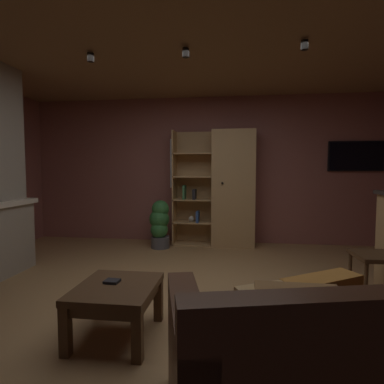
{
  "coord_description": "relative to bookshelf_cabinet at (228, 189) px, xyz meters",
  "views": [
    {
      "loc": [
        0.44,
        -2.97,
        1.29
      ],
      "look_at": [
        0.0,
        0.4,
        1.05
      ],
      "focal_mm": 29.76,
      "sensor_mm": 36.0,
      "label": 1
    }
  ],
  "objects": [
    {
      "name": "floor",
      "position": [
        -0.35,
        -2.41,
        -0.97
      ],
      "size": [
        6.36,
        5.3,
        0.02
      ],
      "primitive_type": "cube",
      "color": "#A37A4C",
      "rests_on": "ground"
    },
    {
      "name": "track_light_spot_2",
      "position": [
        -0.4,
        -2.08,
        1.52
      ],
      "size": [
        0.07,
        0.07,
        0.09
      ],
      "primitive_type": "cylinder",
      "color": "black"
    },
    {
      "name": "wall_back",
      "position": [
        -0.35,
        0.27,
        0.32
      ],
      "size": [
        6.48,
        0.06,
        2.55
      ],
      "primitive_type": "cube",
      "color": "#8E544C",
      "rests_on": "ground"
    },
    {
      "name": "table_book_0",
      "position": [
        -0.84,
        -3.05,
        -0.54
      ],
      "size": [
        0.12,
        0.1,
        0.02
      ],
      "primitive_type": "cube",
      "rotation": [
        0.0,
        0.0,
        -0.07
      ],
      "color": "black",
      "rests_on": "coffee_table"
    },
    {
      "name": "ceiling",
      "position": [
        -0.35,
        -2.41,
        1.6
      ],
      "size": [
        6.36,
        5.3,
        0.02
      ],
      "primitive_type": "cube",
      "color": "#8E6B47"
    },
    {
      "name": "potted_floor_plant",
      "position": [
        -1.1,
        -0.33,
        -0.55
      ],
      "size": [
        0.33,
        0.34,
        0.79
      ],
      "color": "#4C4C51",
      "rests_on": "ground"
    },
    {
      "name": "window_pane_back",
      "position": [
        -0.7,
        0.24,
        0.44
      ],
      "size": [
        0.68,
        0.01,
        0.87
      ],
      "primitive_type": "cube",
      "color": "white"
    },
    {
      "name": "leather_couch",
      "position": [
        0.56,
        -3.84,
        -0.65
      ],
      "size": [
        1.73,
        1.23,
        0.84
      ],
      "color": "#4C2D1E",
      "rests_on": "ground"
    },
    {
      "name": "track_light_spot_1",
      "position": [
        -1.43,
        -2.07,
        1.52
      ],
      "size": [
        0.07,
        0.07,
        0.09
      ],
      "primitive_type": "cylinder",
      "color": "black"
    },
    {
      "name": "track_light_spot_3",
      "position": [
        0.76,
        -2.13,
        1.52
      ],
      "size": [
        0.07,
        0.07,
        0.09
      ],
      "primitive_type": "cylinder",
      "color": "black"
    },
    {
      "name": "wall_mounted_tv",
      "position": [
        2.1,
        0.21,
        0.55
      ],
      "size": [
        0.88,
        0.06,
        0.5
      ],
      "color": "black"
    },
    {
      "name": "bookshelf_cabinet",
      "position": [
        0.0,
        0.0,
        0.0
      ],
      "size": [
        1.37,
        0.41,
        1.94
      ],
      "color": "tan",
      "rests_on": "ground"
    },
    {
      "name": "coffee_table",
      "position": [
        -0.79,
        -3.1,
        -0.64
      ],
      "size": [
        0.59,
        0.68,
        0.41
      ],
      "color": "#4C331E",
      "rests_on": "ground"
    }
  ]
}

